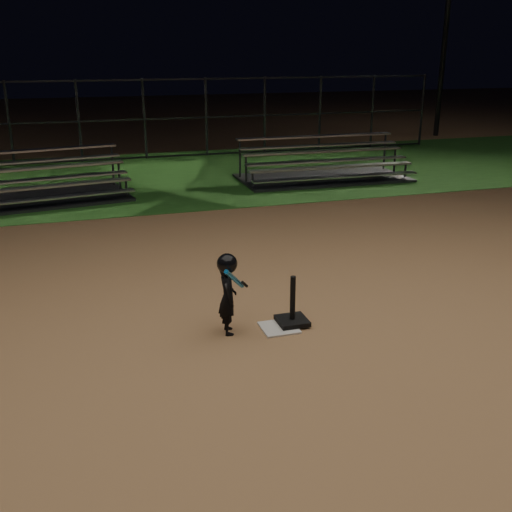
% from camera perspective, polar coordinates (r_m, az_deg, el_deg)
% --- Properties ---
extents(ground, '(80.00, 80.00, 0.00)m').
position_cam_1_polar(ground, '(7.73, 2.20, -6.89)').
color(ground, '#A17349').
rests_on(ground, ground).
extents(grass_strip, '(60.00, 8.00, 0.01)m').
position_cam_1_polar(grass_strip, '(17.05, -9.02, 7.46)').
color(grass_strip, '#21511A').
rests_on(grass_strip, ground).
extents(home_plate, '(0.45, 0.45, 0.02)m').
position_cam_1_polar(home_plate, '(7.73, 2.20, -6.81)').
color(home_plate, beige).
rests_on(home_plate, ground).
extents(batting_tee, '(0.38, 0.38, 0.64)m').
position_cam_1_polar(batting_tee, '(7.79, 3.46, -5.61)').
color(batting_tee, black).
rests_on(batting_tee, home_plate).
extents(child_batter, '(0.42, 0.59, 1.05)m').
position_cam_1_polar(child_batter, '(7.41, -2.70, -3.37)').
color(child_batter, black).
rests_on(child_batter, ground).
extents(bleacher_left, '(4.80, 2.89, 1.11)m').
position_cam_1_polar(bleacher_left, '(14.92, -20.85, 5.65)').
color(bleacher_left, '#AFAFB4').
rests_on(bleacher_left, ground).
extents(bleacher_right, '(4.53, 2.26, 1.10)m').
position_cam_1_polar(bleacher_right, '(16.52, 6.40, 7.98)').
color(bleacher_right, '#B7B7BC').
rests_on(bleacher_right, ground).
extents(backstop_fence, '(20.08, 0.08, 2.50)m').
position_cam_1_polar(backstop_fence, '(19.80, -10.53, 12.63)').
color(backstop_fence, '#38383D').
rests_on(backstop_fence, ground).
extents(light_pole_right, '(0.90, 0.53, 8.30)m').
position_cam_1_polar(light_pole_right, '(25.87, 17.84, 21.75)').
color(light_pole_right, '#2D2D30').
rests_on(light_pole_right, ground).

